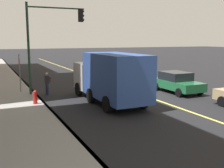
{
  "coord_description": "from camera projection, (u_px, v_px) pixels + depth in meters",
  "views": [
    {
      "loc": [
        -16.83,
        9.85,
        3.87
      ],
      "look_at": [
        -2.99,
        3.49,
        1.39
      ],
      "focal_mm": 44.3,
      "sensor_mm": 36.0,
      "label": 1
    }
  ],
  "objects": [
    {
      "name": "car_green",
      "position": [
        177.0,
        82.0,
        20.22
      ],
      "size": [
        4.11,
        2.02,
        1.49
      ],
      "color": "#1E6038",
      "rests_on": "ground"
    },
    {
      "name": "car_silver",
      "position": [
        128.0,
        70.0,
        27.88
      ],
      "size": [
        4.59,
        1.89,
        1.48
      ],
      "color": "#A8AAB2",
      "rests_on": "ground"
    },
    {
      "name": "street_sign_post",
      "position": [
        20.0,
        71.0,
        19.66
      ],
      "size": [
        0.6,
        0.08,
        2.81
      ],
      "color": "slate",
      "rests_on": "ground"
    },
    {
      "name": "lane_stripe_center",
      "position": [
        139.0,
        94.0,
        19.77
      ],
      "size": [
        80.0,
        0.16,
        0.01
      ],
      "primitive_type": "cube",
      "color": "#D8CC4C",
      "rests_on": "ground"
    },
    {
      "name": "ground",
      "position": [
        139.0,
        94.0,
        19.77
      ],
      "size": [
        200.0,
        200.0,
        0.0
      ],
      "primitive_type": "plane",
      "color": "black"
    },
    {
      "name": "pedestrian_with_backpack",
      "position": [
        47.0,
        82.0,
        19.37
      ],
      "size": [
        0.4,
        0.4,
        1.57
      ],
      "color": "#262D4C",
      "rests_on": "ground"
    },
    {
      "name": "traffic_light_mast",
      "position": [
        50.0,
        33.0,
        18.88
      ],
      "size": [
        0.28,
        4.04,
        6.28
      ],
      "color": "#1E3823",
      "rests_on": "ground"
    },
    {
      "name": "truck_blue",
      "position": [
        110.0,
        77.0,
        16.79
      ],
      "size": [
        7.21,
        2.47,
        3.04
      ],
      "color": "silver",
      "rests_on": "ground"
    },
    {
      "name": "sidewalk_slab",
      "position": [
        13.0,
        104.0,
        16.23
      ],
      "size": [
        80.0,
        3.59,
        0.15
      ],
      "primitive_type": "cube",
      "color": "gray",
      "rests_on": "ground"
    },
    {
      "name": "fire_hydrant",
      "position": [
        35.0,
        99.0,
        16.01
      ],
      "size": [
        0.24,
        0.24,
        0.94
      ],
      "color": "red",
      "rests_on": "ground"
    },
    {
      "name": "curb_edge",
      "position": [
        42.0,
        102.0,
        16.94
      ],
      "size": [
        80.0,
        0.16,
        0.15
      ],
      "primitive_type": "cube",
      "color": "slate",
      "rests_on": "ground"
    }
  ]
}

